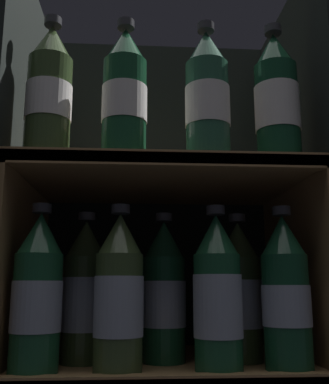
{
  "coord_description": "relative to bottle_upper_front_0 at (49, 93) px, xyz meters",
  "views": [
    {
      "loc": [
        -0.05,
        -0.67,
        0.29
      ],
      "look_at": [
        0.0,
        0.13,
        0.45
      ],
      "focal_mm": 42.0,
      "sensor_mm": 36.0,
      "label": 1
    }
  ],
  "objects": [
    {
      "name": "shelf_upper",
      "position": [
        0.2,
        0.12,
        -0.25
      ],
      "size": [
        0.52,
        0.36,
        0.49
      ],
      "color": "#9E7547",
      "rests_on": "ground_plane"
    },
    {
      "name": "bottle_lower_back_0",
      "position": [
        0.06,
        0.08,
        -0.33
      ],
      "size": [
        0.08,
        0.08,
        0.26
      ],
      "color": "#384C28",
      "rests_on": "shelf_lower"
    },
    {
      "name": "fridge_side_left",
      "position": [
        -0.07,
        0.13,
        -0.17
      ],
      "size": [
        0.02,
        0.4,
        0.88
      ],
      "primitive_type": "cube",
      "color": "black",
      "rests_on": "ground_plane"
    },
    {
      "name": "bottle_upper_front_3",
      "position": [
        0.39,
        0.0,
        -0.0
      ],
      "size": [
        0.08,
        0.08,
        0.26
      ],
      "color": "#144228",
      "rests_on": "shelf_upper"
    },
    {
      "name": "bottle_lower_back_1",
      "position": [
        0.2,
        0.08,
        -0.33
      ],
      "size": [
        0.08,
        0.08,
        0.26
      ],
      "color": "#194C2D",
      "rests_on": "shelf_lower"
    },
    {
      "name": "bottle_upper_front_0",
      "position": [
        0.0,
        0.0,
        0.0
      ],
      "size": [
        0.08,
        0.08,
        0.26
      ],
      "color": "#384C28",
      "rests_on": "shelf_upper"
    },
    {
      "name": "bottle_lower_front_2",
      "position": [
        0.28,
        0.0,
        -0.33
      ],
      "size": [
        0.08,
        0.08,
        0.26
      ],
      "color": "#194C2D",
      "rests_on": "shelf_lower"
    },
    {
      "name": "bottle_lower_back_2",
      "position": [
        0.33,
        0.08,
        -0.33
      ],
      "size": [
        0.08,
        0.08,
        0.26
      ],
      "color": "#384C28",
      "rests_on": "shelf_lower"
    },
    {
      "name": "bottle_lower_front_0",
      "position": [
        -0.0,
        0.0,
        -0.33
      ],
      "size": [
        0.08,
        0.08,
        0.26
      ],
      "color": "#194C2D",
      "rests_on": "shelf_lower"
    },
    {
      "name": "bottle_lower_front_1",
      "position": [
        0.12,
        -0.0,
        -0.33
      ],
      "size": [
        0.08,
        0.08,
        0.26
      ],
      "color": "#384C28",
      "rests_on": "shelf_lower"
    },
    {
      "name": "fridge_back_wall",
      "position": [
        0.2,
        0.31,
        -0.17
      ],
      "size": [
        0.56,
        0.02,
        0.88
      ],
      "primitive_type": "cube",
      "color": "black",
      "rests_on": "ground_plane"
    },
    {
      "name": "fridge_side_right",
      "position": [
        0.47,
        0.13,
        -0.17
      ],
      "size": [
        0.02,
        0.4,
        0.88
      ],
      "primitive_type": "cube",
      "color": "black",
      "rests_on": "ground_plane"
    },
    {
      "name": "bottle_upper_front_1",
      "position": [
        0.13,
        0.0,
        -0.0
      ],
      "size": [
        0.08,
        0.08,
        0.26
      ],
      "color": "#194C2D",
      "rests_on": "shelf_upper"
    },
    {
      "name": "bottle_upper_front_2",
      "position": [
        0.27,
        0.0,
        -0.0
      ],
      "size": [
        0.08,
        0.08,
        0.26
      ],
      "color": "#285B42",
      "rests_on": "shelf_upper"
    },
    {
      "name": "bottle_lower_front_3",
      "position": [
        0.39,
        0.0,
        -0.33
      ],
      "size": [
        0.08,
        0.08,
        0.26
      ],
      "color": "#144228",
      "rests_on": "shelf_lower"
    },
    {
      "name": "shelf_lower",
      "position": [
        0.2,
        0.11,
        -0.47
      ],
      "size": [
        0.52,
        0.36,
        0.16
      ],
      "color": "#9E7547",
      "rests_on": "ground_plane"
    }
  ]
}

